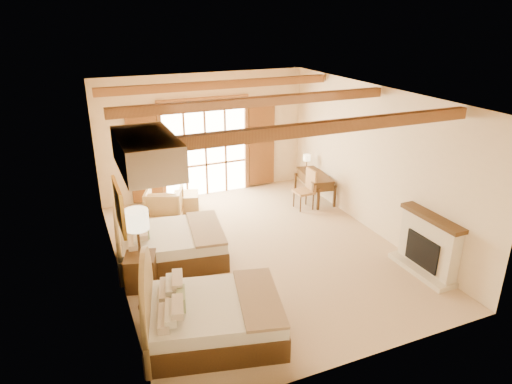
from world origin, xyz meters
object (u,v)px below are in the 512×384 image
bed_far (164,243)px  nightstand (141,271)px  armchair (165,204)px  desk (314,186)px  bed_near (205,316)px

bed_far → nightstand: size_ratio=3.55×
nightstand → armchair: 2.89m
armchair → nightstand: bearing=89.9°
bed_far → armchair: size_ratio=2.63×
nightstand → desk: 5.41m
armchair → desk: bearing=-164.4°
bed_near → bed_far: (-0.04, 2.51, 0.00)m
nightstand → desk: desk is taller
bed_far → nightstand: bed_far is taller
desk → bed_near: bearing=-126.5°
bed_near → desk: bearing=57.8°
bed_far → nightstand: (-0.58, -0.73, -0.09)m
bed_near → nightstand: bearing=123.1°
bed_near → desk: (4.25, 4.12, -0.02)m
desk → nightstand: bearing=-145.0°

